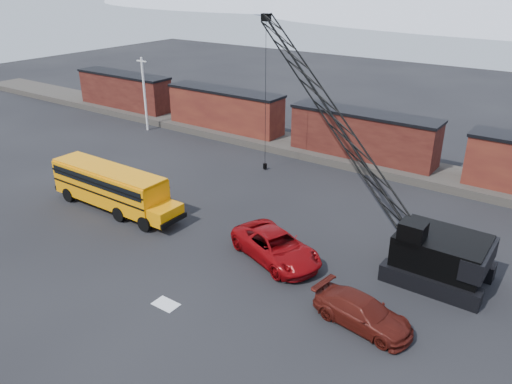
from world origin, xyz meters
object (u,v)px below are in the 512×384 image
school_bus (113,187)px  maroon_suv (363,312)px  crawler_crane (329,110)px  red_pickup (276,246)px

school_bus → maroon_suv: school_bus is taller
school_bus → crawler_crane: crawler_crane is taller
red_pickup → maroon_suv: (6.97, -2.76, -0.14)m
crawler_crane → red_pickup: bearing=-83.0°
school_bus → red_pickup: size_ratio=1.80×
school_bus → maroon_suv: size_ratio=2.23×
maroon_suv → red_pickup: bearing=76.2°
red_pickup → maroon_suv: 7.50m
red_pickup → crawler_crane: 10.44m
school_bus → crawler_crane: (12.82, 8.88, 5.84)m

